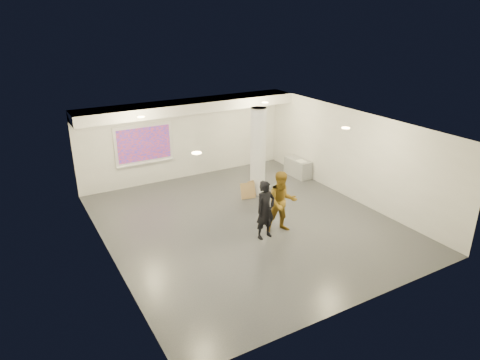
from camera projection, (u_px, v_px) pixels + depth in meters
floor at (247, 223)px, 12.81m from camera, size 8.00×9.00×0.01m
ceiling at (247, 125)px, 11.71m from camera, size 8.00×9.00×0.01m
wall_back at (185, 139)px, 15.89m from camera, size 8.00×0.01×3.00m
wall_front at (360, 246)px, 8.63m from camera, size 8.00×0.01×3.00m
wall_left at (106, 206)px, 10.41m from camera, size 0.01×9.00×3.00m
wall_right at (351, 155)px, 14.11m from camera, size 0.01×9.00×3.00m
soffit_band at (190, 106)px, 14.97m from camera, size 8.00×1.10×0.36m
downlight_nw at (141, 117)px, 12.72m from camera, size 0.22×0.22×0.02m
downlight_ne at (265, 102)px, 14.75m from camera, size 0.22×0.22×0.02m
downlight_sw at (197, 153)px, 9.49m from camera, size 0.22×0.22×0.02m
downlight_se at (346, 128)px, 11.52m from camera, size 0.22×0.22×0.02m
column at (258, 152)px, 14.41m from camera, size 0.52×0.52×3.00m
projection_screen at (144, 144)px, 15.11m from camera, size 2.10×0.13×1.42m
credenza at (298, 168)px, 16.37m from camera, size 0.49×1.16×0.67m
papers_stack at (301, 161)px, 16.00m from camera, size 0.29×0.37×0.02m
cardboard_back at (254, 188)px, 14.64m from camera, size 0.52×0.18×0.55m
cardboard_front at (248, 191)px, 14.43m from camera, size 0.53×0.32×0.54m
woman at (265, 210)px, 11.72m from camera, size 0.65×0.47×1.68m
man at (282, 202)px, 12.04m from camera, size 1.04×0.92×1.80m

